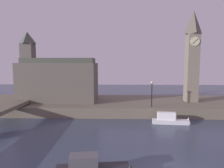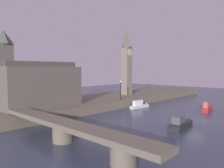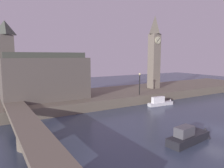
% 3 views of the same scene
% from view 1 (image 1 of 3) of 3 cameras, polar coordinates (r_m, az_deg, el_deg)
% --- Properties ---
extents(far_embankment, '(70.00, 12.00, 1.50)m').
position_cam_1_polar(far_embankment, '(34.09, 7.93, -5.97)').
color(far_embankment, '#6B6051').
rests_on(far_embankment, ground).
extents(clock_tower, '(2.03, 2.09, 14.56)m').
position_cam_1_polar(clock_tower, '(34.87, 21.97, 7.67)').
color(clock_tower, slate).
rests_on(clock_tower, far_embankment).
extents(parliament_hall, '(12.37, 6.46, 11.41)m').
position_cam_1_polar(parliament_hall, '(34.58, -15.42, 1.30)').
color(parliament_hall, '#5B544C').
rests_on(parliament_hall, far_embankment).
extents(streetlamp, '(0.36, 0.36, 3.71)m').
position_cam_1_polar(streetlamp, '(28.95, 11.30, -1.94)').
color(streetlamp, black).
rests_on(streetlamp, far_embankment).
extents(boat_ferry_white, '(5.02, 1.28, 1.78)m').
position_cam_1_polar(boat_ferry_white, '(27.06, 16.87, -9.79)').
color(boat_ferry_white, silver).
rests_on(boat_ferry_white, ground).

